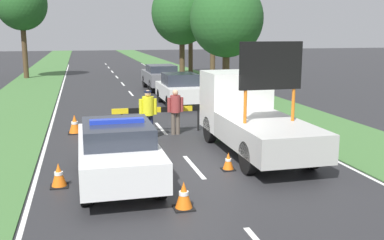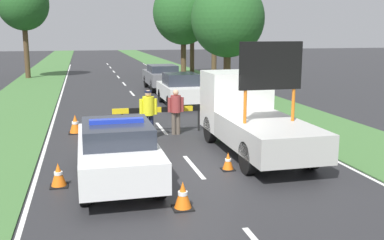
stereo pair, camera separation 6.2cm
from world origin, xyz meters
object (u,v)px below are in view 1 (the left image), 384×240
Objects in this scene: pedestrian_civilian at (175,108)px; roadside_tree_mid_right at (213,16)px; traffic_cone_behind_barrier at (59,175)px; roadside_tree_far_left at (191,18)px; roadside_tree_near_right at (21,4)px; roadside_tree_mid_left at (227,19)px; work_truck at (250,115)px; traffic_cone_near_police at (91,134)px; traffic_cone_centre_front at (184,195)px; traffic_cone_near_truck at (228,161)px; road_barrier at (161,111)px; roadside_tree_near_left at (182,13)px; police_car at (117,150)px; traffic_cone_lane_edge at (75,124)px; police_officer at (148,110)px; queued_car_suv_grey at (161,76)px; queued_car_van_white at (179,89)px.

roadside_tree_mid_right is (6.47, 17.11, 3.80)m from pedestrian_civilian.
roadside_tree_mid_right reaches higher than traffic_cone_behind_barrier.
roadside_tree_far_left is at bearing 69.98° from traffic_cone_behind_barrier.
roadside_tree_near_right reaches higher than roadside_tree_mid_left.
roadside_tree_mid_left is (3.10, 11.74, 3.21)m from work_truck.
pedestrian_civilian is 3.06m from traffic_cone_near_police.
traffic_cone_near_truck is (1.75, 2.32, -0.06)m from traffic_cone_centre_front.
pedestrian_civilian is 6.16m from traffic_cone_behind_barrier.
roadside_tree_mid_right is at bearing 68.49° from road_barrier.
roadside_tree_near_left is at bearing -94.10° from work_truck.
roadside_tree_mid_left is at bearing -101.32° from work_truck.
roadside_tree_near_left is at bearing -117.43° from roadside_tree_far_left.
police_car is at bearing -175.95° from traffic_cone_near_truck.
roadside_tree_mid_left reaches higher than traffic_cone_near_police.
police_car is at bearing -79.41° from traffic_cone_lane_edge.
pedestrian_civilian is (-1.76, 2.71, -0.16)m from work_truck.
roadside_tree_mid_left is at bearing -101.33° from roadside_tree_mid_right.
traffic_cone_near_police is 0.07× the size of roadside_tree_near_right.
traffic_cone_near_truck is 28.37m from roadside_tree_near_right.
police_officer is (1.38, 4.15, 0.23)m from police_car.
roadside_tree_far_left is (1.25, 13.49, 0.41)m from roadside_tree_mid_left.
roadside_tree_far_left is (4.35, 25.23, 3.63)m from work_truck.
queued_car_suv_grey is at bearing -46.48° from roadside_tree_near_right.
traffic_cone_near_truck is 0.06× the size of roadside_tree_near_left.
queued_car_suv_grey is at bearing 85.82° from traffic_cone_near_truck.
roadside_tree_near_right reaches higher than roadside_tree_mid_right.
queued_car_suv_grey is (2.79, 13.18, -0.16)m from police_officer.
roadside_tree_near_left is at bearing -10.67° from roadside_tree_near_right.
police_car is 2.71× the size of police_officer.
police_car is 2.46m from traffic_cone_centre_front.
work_truck is at bearing 20.17° from traffic_cone_behind_barrier.
pedestrian_civilian is at bearing 79.46° from traffic_cone_centre_front.
traffic_cone_near_truck is 0.07× the size of roadside_tree_mid_right.
traffic_cone_behind_barrier is (-3.38, -5.17, -0.51)m from road_barrier.
queued_car_suv_grey reaches higher than traffic_cone_centre_front.
roadside_tree_near_left reaches higher than police_car.
traffic_cone_near_police is at bearing -111.62° from roadside_tree_far_left.
traffic_cone_lane_edge is at bearing 105.96° from traffic_cone_centre_front.
traffic_cone_near_police is 12.88m from roadside_tree_mid_left.
roadside_tree_far_left reaches higher than work_truck.
road_barrier reaches higher than traffic_cone_centre_front.
roadside_tree_near_right is at bearing 108.60° from road_barrier.
traffic_cone_behind_barrier is 0.15× the size of queued_car_van_white.
roadside_tree_mid_left is (4.37, 13.51, 4.09)m from traffic_cone_near_truck.
traffic_cone_behind_barrier is at bearing -82.56° from roadside_tree_near_right.
roadside_tree_mid_left reaches higher than roadside_tree_far_left.
traffic_cone_centre_front is 8.15m from traffic_cone_lane_edge.
roadside_tree_near_right is (-3.52, 26.99, 5.42)m from traffic_cone_behind_barrier.
pedestrian_civilian is 0.35× the size of queued_car_suv_grey.
roadside_tree_near_left is at bearing 76.77° from police_car.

